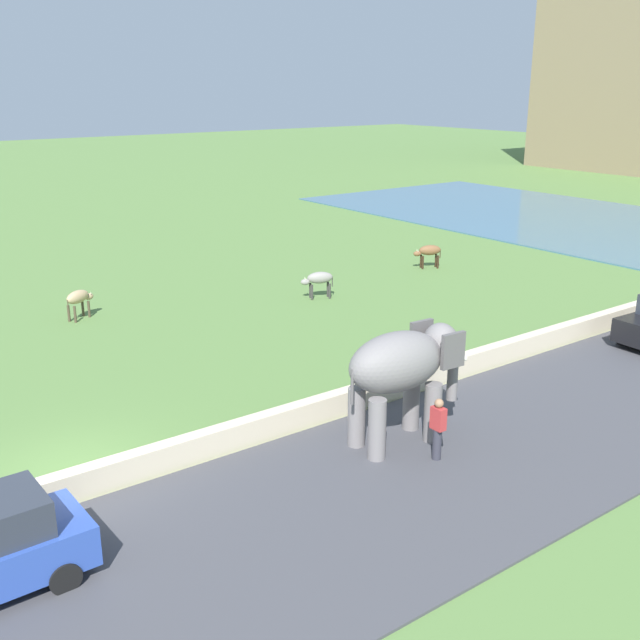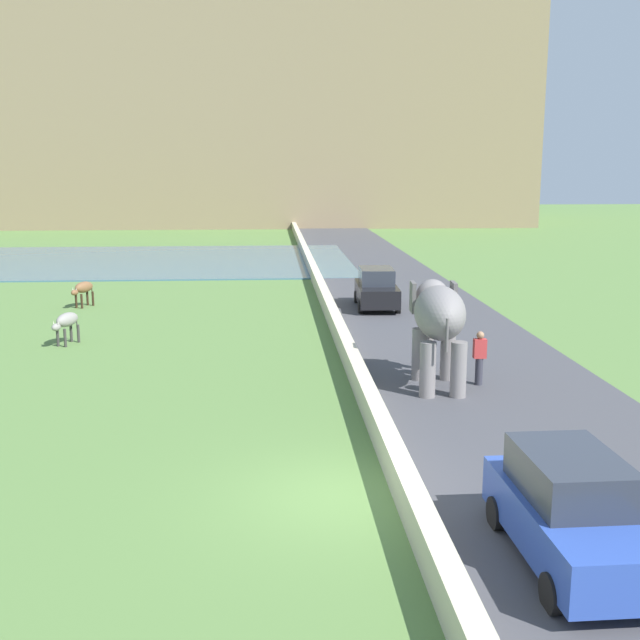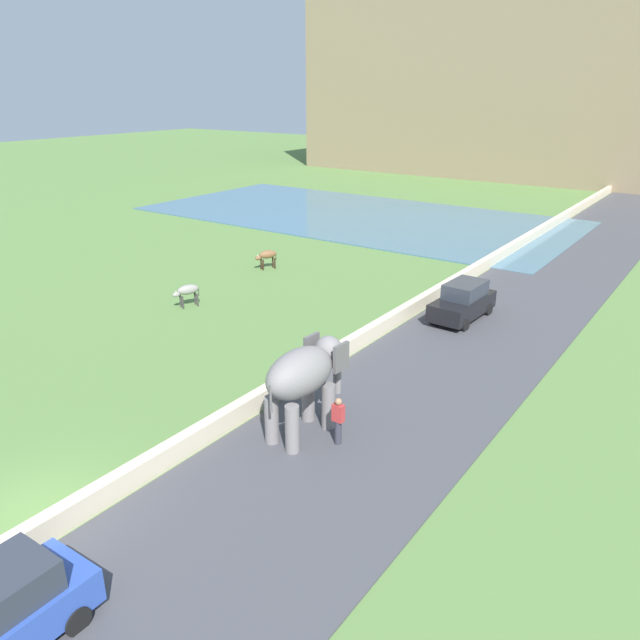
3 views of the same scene
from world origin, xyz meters
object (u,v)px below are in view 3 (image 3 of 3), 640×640
at_px(car_black, 463,301).
at_px(cow_grey, 187,291).
at_px(person_beside_elephant, 338,420).
at_px(cow_brown, 267,256).
at_px(elephant, 305,376).

bearing_deg(car_black, cow_grey, -152.18).
xyz_separation_m(person_beside_elephant, car_black, (-1.25, 12.52, 0.03)).
distance_m(cow_grey, cow_brown, 7.64).
relative_size(person_beside_elephant, car_black, 0.40).
xyz_separation_m(car_black, cow_brown, (-13.08, 1.25, -0.06)).
distance_m(elephant, cow_grey, 13.54).
relative_size(person_beside_elephant, cow_brown, 1.17).
xyz_separation_m(elephant, cow_grey, (-11.96, 6.24, -1.20)).
bearing_deg(car_black, elephant, -89.95).
xyz_separation_m(person_beside_elephant, cow_grey, (-13.20, 6.22, -0.04)).
distance_m(person_beside_elephant, cow_grey, 14.59).
bearing_deg(elephant, cow_grey, 152.46).
distance_m(car_black, cow_grey, 13.51).
distance_m(person_beside_elephant, car_black, 12.58).
bearing_deg(cow_brown, cow_grey, -81.43).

